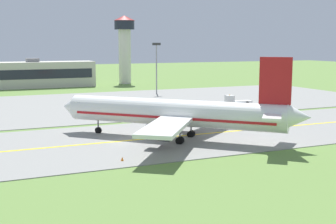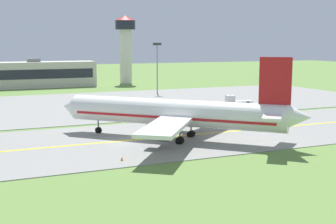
{
  "view_description": "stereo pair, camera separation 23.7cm",
  "coord_description": "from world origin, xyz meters",
  "px_view_note": "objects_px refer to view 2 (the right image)",
  "views": [
    {
      "loc": [
        -20.32,
        -63.49,
        14.55
      ],
      "look_at": [
        7.47,
        0.23,
        4.0
      ],
      "focal_mm": 48.5,
      "sensor_mm": 36.0,
      "label": 1
    },
    {
      "loc": [
        -20.1,
        -63.59,
        14.55
      ],
      "look_at": [
        7.47,
        0.23,
        4.0
      ],
      "focal_mm": 48.5,
      "sensor_mm": 36.0,
      "label": 2
    }
  ],
  "objects_px": {
    "service_truck_baggage": "(134,105)",
    "control_tower": "(126,42)",
    "airplane_lead": "(176,113)",
    "service_truck_fuel": "(235,100)",
    "apron_light_mast": "(157,62)"
  },
  "relations": [
    {
      "from": "airplane_lead",
      "to": "control_tower",
      "type": "relative_size",
      "value": 1.28
    },
    {
      "from": "airplane_lead",
      "to": "apron_light_mast",
      "type": "bearing_deg",
      "value": 70.55
    },
    {
      "from": "airplane_lead",
      "to": "apron_light_mast",
      "type": "height_order",
      "value": "apron_light_mast"
    },
    {
      "from": "service_truck_fuel",
      "to": "control_tower",
      "type": "relative_size",
      "value": 0.27
    },
    {
      "from": "airplane_lead",
      "to": "control_tower",
      "type": "xyz_separation_m",
      "value": [
        23.65,
        96.6,
        10.71
      ]
    },
    {
      "from": "airplane_lead",
      "to": "service_truck_baggage",
      "type": "xyz_separation_m",
      "value": [
        3.25,
        28.9,
        -2.6
      ]
    },
    {
      "from": "airplane_lead",
      "to": "service_truck_fuel",
      "type": "relative_size",
      "value": 4.75
    },
    {
      "from": "service_truck_baggage",
      "to": "apron_light_mast",
      "type": "height_order",
      "value": "apron_light_mast"
    },
    {
      "from": "service_truck_fuel",
      "to": "apron_light_mast",
      "type": "distance_m",
      "value": 32.0
    },
    {
      "from": "airplane_lead",
      "to": "control_tower",
      "type": "height_order",
      "value": "control_tower"
    },
    {
      "from": "service_truck_baggage",
      "to": "control_tower",
      "type": "distance_m",
      "value": 71.95
    },
    {
      "from": "airplane_lead",
      "to": "service_truck_baggage",
      "type": "height_order",
      "value": "airplane_lead"
    },
    {
      "from": "service_truck_baggage",
      "to": "service_truck_fuel",
      "type": "bearing_deg",
      "value": 2.76
    },
    {
      "from": "service_truck_fuel",
      "to": "control_tower",
      "type": "distance_m",
      "value": 68.06
    },
    {
      "from": "apron_light_mast",
      "to": "service_truck_fuel",
      "type": "bearing_deg",
      "value": -75.5
    }
  ]
}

